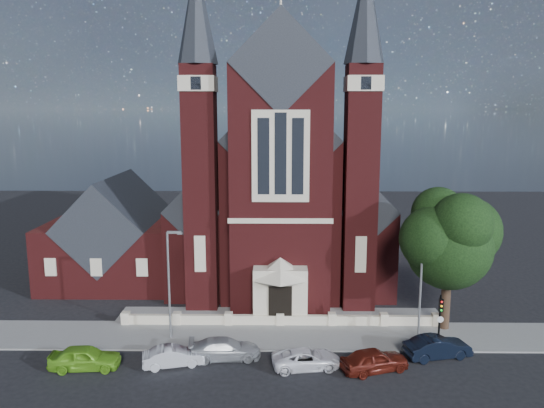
{
  "coord_description": "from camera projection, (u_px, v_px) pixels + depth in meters",
  "views": [
    {
      "loc": [
        -0.15,
        -32.24,
        16.53
      ],
      "look_at": [
        -0.7,
        12.0,
        8.61
      ],
      "focal_mm": 35.0,
      "sensor_mm": 36.0,
      "label": 1
    }
  ],
  "objects": [
    {
      "name": "car_navy",
      "position": [
        437.0,
        347.0,
        35.65
      ],
      "size": [
        4.76,
        2.61,
        1.49
      ],
      "primitive_type": "imported",
      "rotation": [
        0.0,
        0.0,
        1.81
      ],
      "color": "black",
      "rests_on": "ground"
    },
    {
      "name": "car_dark_red",
      "position": [
        374.0,
        360.0,
        33.81
      ],
      "size": [
        4.76,
        3.13,
        1.51
      ],
      "primitive_type": "imported",
      "rotation": [
        0.0,
        0.0,
        1.9
      ],
      "color": "#51160E",
      "rests_on": "ground"
    },
    {
      "name": "forecourt_wall",
      "position": [
        280.0,
        326.0,
        41.04
      ],
      "size": [
        24.0,
        0.4,
        0.9
      ],
      "primitive_type": "cube",
      "color": "beige",
      "rests_on": "ground"
    },
    {
      "name": "ground",
      "position": [
        280.0,
        289.0,
        49.4
      ],
      "size": [
        120.0,
        120.0,
        0.0
      ],
      "primitive_type": "plane",
      "color": "black",
      "rests_on": "ground"
    },
    {
      "name": "car_lime_van",
      "position": [
        85.0,
        358.0,
        34.1
      ],
      "size": [
        4.61,
        2.1,
        1.53
      ],
      "primitive_type": "imported",
      "rotation": [
        0.0,
        0.0,
        1.64
      ],
      "color": "#64AA22",
      "rests_on": "ground"
    },
    {
      "name": "church",
      "position": [
        280.0,
        190.0,
        55.78
      ],
      "size": [
        20.01,
        34.9,
        29.2
      ],
      "color": "#4F1515",
      "rests_on": "ground"
    },
    {
      "name": "pavement_strip",
      "position": [
        280.0,
        337.0,
        39.07
      ],
      "size": [
        60.0,
        5.0,
        0.12
      ],
      "primitive_type": "cube",
      "color": "slate",
      "rests_on": "ground"
    },
    {
      "name": "street_tree",
      "position": [
        452.0,
        242.0,
        38.88
      ],
      "size": [
        6.4,
        6.6,
        10.7
      ],
      "color": "black",
      "rests_on": "ground"
    },
    {
      "name": "traffic_signal",
      "position": [
        440.0,
        315.0,
        36.44
      ],
      "size": [
        0.28,
        0.42,
        4.0
      ],
      "color": "black",
      "rests_on": "ground"
    },
    {
      "name": "street_lamp_right",
      "position": [
        422.0,
        280.0,
        37.64
      ],
      "size": [
        1.16,
        0.22,
        8.09
      ],
      "color": "gray",
      "rests_on": "ground"
    },
    {
      "name": "car_silver_b",
      "position": [
        225.0,
        349.0,
        35.52
      ],
      "size": [
        4.97,
        2.44,
        1.39
      ],
      "primitive_type": "imported",
      "rotation": [
        0.0,
        0.0,
        1.68
      ],
      "color": "#93969A",
      "rests_on": "ground"
    },
    {
      "name": "parish_hall",
      "position": [
        117.0,
        239.0,
        51.85
      ],
      "size": [
        12.0,
        12.2,
        10.24
      ],
      "color": "#4F1515",
      "rests_on": "ground"
    },
    {
      "name": "forecourt_paving",
      "position": [
        280.0,
        316.0,
        43.01
      ],
      "size": [
        26.0,
        3.0,
        0.14
      ],
      "primitive_type": "cube",
      "color": "slate",
      "rests_on": "ground"
    },
    {
      "name": "car_silver_a",
      "position": [
        173.0,
        356.0,
        34.52
      ],
      "size": [
        4.2,
        2.35,
        1.31
      ],
      "primitive_type": "imported",
      "rotation": [
        0.0,
        0.0,
        1.83
      ],
      "color": "#B3B5BB",
      "rests_on": "ground"
    },
    {
      "name": "car_white_suv",
      "position": [
        306.0,
        359.0,
        34.25
      ],
      "size": [
        4.73,
        2.69,
        1.25
      ],
      "primitive_type": "imported",
      "rotation": [
        0.0,
        0.0,
        1.71
      ],
      "color": "white",
      "rests_on": "ground"
    },
    {
      "name": "street_lamp_left",
      "position": [
        170.0,
        279.0,
        37.86
      ],
      "size": [
        1.16,
        0.22,
        8.09
      ],
      "color": "gray",
      "rests_on": "ground"
    }
  ]
}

